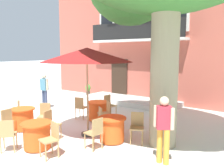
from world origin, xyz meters
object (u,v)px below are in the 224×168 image
(cafe_chair_near_tree_0, at_px, (51,123))
(cafe_chair_far_side_1, at_px, (95,131))
(cafe_chair_middle_0, at_px, (106,112))
(pedestrian_near_entrance, at_px, (164,126))
(cafe_chair_middle_1, at_px, (109,104))
(cafe_chair_far_side_2, at_px, (137,125))
(cafe_table_far_side, at_px, (112,129))
(pedestrian_mid_plaza, at_px, (44,89))
(cafe_chair_near_tree_2, at_px, (51,137))
(cafe_chair_front_2, at_px, (45,114))
(ground_planter_left, at_px, (88,90))
(cafe_chair_far_side_0, at_px, (104,118))
(cafe_chair_front_1, at_px, (5,120))
(cafe_table_near_tree, at_px, (37,135))
(cafe_table_middle, at_px, (98,111))
(cafe_chair_front_0, at_px, (22,110))
(cafe_chair_near_tree_1, at_px, (8,133))
(cafe_umbrella, at_px, (87,55))
(cafe_table_front, at_px, (23,119))
(cafe_chair_middle_2, at_px, (80,106))

(cafe_chair_near_tree_0, height_order, cafe_chair_far_side_1, same)
(cafe_chair_middle_0, distance_m, pedestrian_near_entrance, 3.37)
(cafe_chair_middle_1, relative_size, cafe_chair_far_side_2, 1.00)
(cafe_table_far_side, bearing_deg, pedestrian_mid_plaza, 163.80)
(cafe_chair_near_tree_2, relative_size, cafe_chair_middle_1, 1.00)
(cafe_chair_front_2, height_order, ground_planter_left, cafe_chair_front_2)
(cafe_chair_far_side_0, bearing_deg, cafe_chair_front_1, -138.82)
(cafe_table_near_tree, xyz_separation_m, ground_planter_left, (-4.19, 6.65, 0.05))
(cafe_table_middle, height_order, cafe_chair_front_0, cafe_chair_front_0)
(cafe_chair_middle_0, bearing_deg, cafe_chair_far_side_1, -59.54)
(cafe_table_far_side, bearing_deg, ground_planter_left, 138.22)
(cafe_chair_near_tree_1, xyz_separation_m, cafe_chair_front_1, (-1.22, 0.59, 0.00))
(cafe_table_middle, xyz_separation_m, cafe_umbrella, (0.83, -1.49, 2.22))
(ground_planter_left, bearing_deg, cafe_table_front, -68.31)
(cafe_umbrella, bearing_deg, cafe_chair_far_side_0, 50.55)
(cafe_table_near_tree, distance_m, cafe_table_middle, 3.20)
(cafe_chair_front_2, distance_m, cafe_chair_far_side_1, 2.66)
(cafe_table_near_tree, xyz_separation_m, cafe_chair_far_side_0, (0.72, 2.08, 0.14))
(cafe_chair_near_tree_1, bearing_deg, cafe_chair_middle_1, 90.26)
(cafe_table_near_tree, bearing_deg, cafe_chair_far_side_0, 70.82)
(cafe_chair_far_side_1, bearing_deg, cafe_table_far_side, 88.65)
(cafe_chair_near_tree_2, height_order, cafe_chair_middle_0, same)
(cafe_table_front, distance_m, pedestrian_near_entrance, 5.10)
(cafe_table_middle, relative_size, pedestrian_near_entrance, 0.52)
(cafe_chair_near_tree_1, bearing_deg, cafe_chair_front_2, 114.44)
(cafe_chair_near_tree_0, bearing_deg, cafe_chair_near_tree_1, -97.66)
(cafe_chair_middle_0, xyz_separation_m, cafe_chair_far_side_1, (1.12, -1.90, 0.00))
(cafe_table_middle, xyz_separation_m, cafe_chair_far_side_1, (1.79, -2.23, 0.14))
(cafe_chair_middle_0, xyz_separation_m, cafe_table_far_side, (1.13, -1.14, -0.14))
(cafe_table_front, bearing_deg, cafe_chair_middle_2, 72.41)
(cafe_chair_middle_1, relative_size, cafe_umbrella, 0.31)
(cafe_table_far_side, height_order, cafe_umbrella, cafe_umbrella)
(pedestrian_mid_plaza, bearing_deg, cafe_chair_front_2, -37.41)
(cafe_chair_near_tree_2, xyz_separation_m, cafe_chair_far_side_0, (-0.03, 2.17, 0.00))
(cafe_chair_near_tree_0, bearing_deg, cafe_umbrella, 55.78)
(cafe_table_middle, relative_size, cafe_chair_front_0, 0.95)
(cafe_chair_middle_1, bearing_deg, cafe_table_front, -113.10)
(cafe_chair_front_1, bearing_deg, cafe_umbrella, 39.36)
(cafe_chair_near_tree_1, relative_size, cafe_chair_far_side_2, 1.00)
(cafe_chair_middle_0, bearing_deg, cafe_umbrella, -82.24)
(cafe_chair_near_tree_0, relative_size, cafe_chair_far_side_1, 1.00)
(cafe_table_near_tree, bearing_deg, ground_planter_left, 122.20)
(cafe_chair_near_tree_1, bearing_deg, cafe_table_far_side, 51.69)
(cafe_chair_middle_0, height_order, cafe_chair_middle_1, same)
(cafe_umbrella, xyz_separation_m, pedestrian_near_entrance, (2.82, -0.38, -1.67))
(cafe_chair_middle_1, distance_m, pedestrian_mid_plaza, 3.48)
(pedestrian_mid_plaza, bearing_deg, cafe_table_near_tree, -39.77)
(cafe_chair_front_0, xyz_separation_m, pedestrian_near_entrance, (5.69, 0.19, 0.41))
(cafe_chair_middle_1, distance_m, cafe_chair_middle_2, 1.23)
(cafe_chair_far_side_1, height_order, cafe_chair_far_side_2, same)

